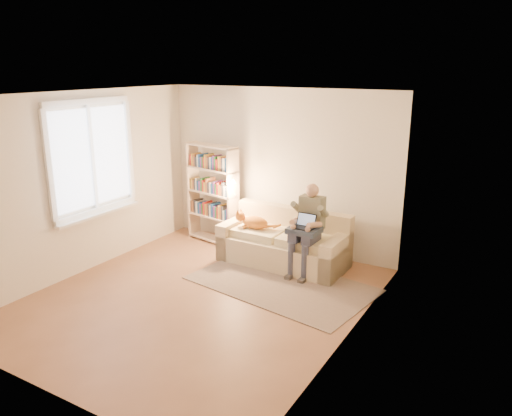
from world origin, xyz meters
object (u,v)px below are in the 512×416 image
Objects in this scene: person at (308,224)px; cat at (254,222)px; laptop at (301,223)px; bookshelf at (213,189)px; sofa at (284,245)px.

cat is at bearing 178.42° from person.
laptop is (0.86, -0.14, 0.15)m from cat.
person is 0.78× the size of bookshelf.
person is 0.92m from cat.
bookshelf reaches higher than laptop.
bookshelf is (-1.93, 0.39, 0.18)m from person.
bookshelf is (-1.88, 0.49, 0.16)m from laptop.
bookshelf is at bearing 171.62° from sofa.
sofa is 1.14× the size of bookshelf.
sofa is at bearing 14.77° from cat.
person reaches higher than laptop.
sofa is 2.93× the size of cat.
cat is (-0.46, -0.12, 0.32)m from sofa.
cat is 2.29× the size of laptop.
sofa is at bearing 1.75° from bookshelf.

